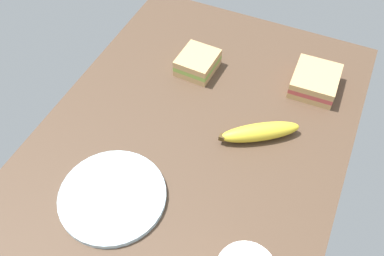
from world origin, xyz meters
TOP-DOWN VIEW (x-y plane):
  - tabletop at (0.00, 0.00)cm, footprint 90.00×64.00cm
  - plate_of_food at (19.69, -7.82)cm, footprint 20.64×20.64cm
  - sandwich_main at (-24.98, 20.09)cm, footprint 11.53×10.44cm
  - sandwich_side at (-19.47, -7.27)cm, footprint 9.83×8.94cm
  - banana at (-5.63, 13.11)cm, footprint 12.85×16.40cm

SIDE VIEW (x-z plane):
  - tabletop at x=0.00cm, z-range 0.00..2.00cm
  - plate_of_food at x=19.69cm, z-range 2.00..3.20cm
  - banana at x=-5.63cm, z-range 2.00..5.87cm
  - sandwich_main at x=-24.98cm, z-range 2.00..6.40cm
  - sandwich_side at x=-19.47cm, z-range 2.00..6.40cm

